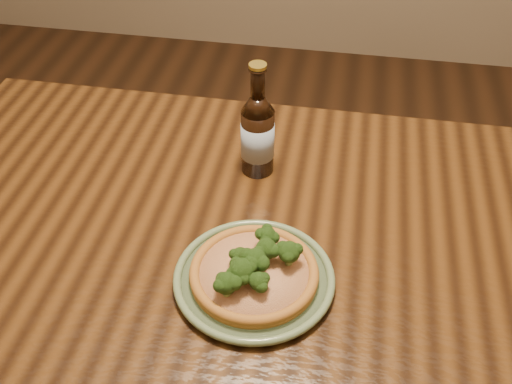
% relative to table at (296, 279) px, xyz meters
% --- Properties ---
extents(table, '(1.60, 0.90, 0.75)m').
position_rel_table_xyz_m(table, '(0.00, 0.00, 0.00)').
color(table, '#40240D').
rests_on(table, ground).
extents(plate, '(0.27, 0.27, 0.02)m').
position_rel_table_xyz_m(plate, '(-0.06, -0.10, 0.10)').
color(plate, '#627651').
rests_on(plate, table).
extents(pizza, '(0.22, 0.22, 0.07)m').
position_rel_table_xyz_m(pizza, '(-0.06, -0.10, 0.12)').
color(pizza, '#A56725').
rests_on(pizza, plate).
extents(beer_bottle, '(0.07, 0.07, 0.24)m').
position_rel_table_xyz_m(beer_bottle, '(-0.11, 0.20, 0.18)').
color(beer_bottle, black).
rests_on(beer_bottle, table).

